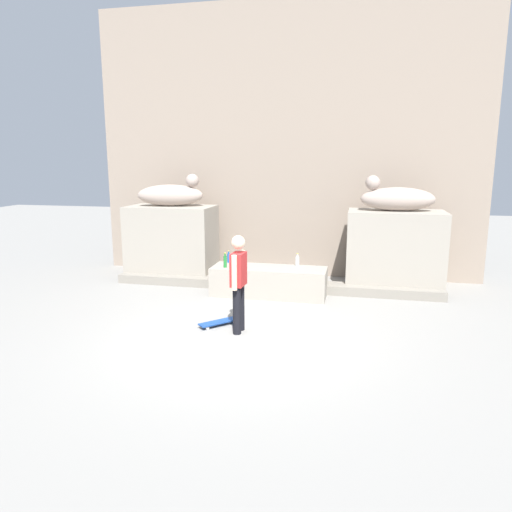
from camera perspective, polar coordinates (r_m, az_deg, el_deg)
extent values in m
plane|color=gray|center=(7.89, -2.20, -10.08)|extent=(40.00, 40.00, 0.00)
cube|color=gray|center=(12.25, 3.71, 13.35)|extent=(9.57, 0.60, 6.61)
cube|color=gray|center=(11.97, -10.03, 1.66)|extent=(2.10, 1.16, 1.78)
cube|color=gray|center=(11.11, 16.27, 0.62)|extent=(2.10, 1.16, 1.78)
ellipsoid|color=#A49185|center=(11.83, -10.23, 7.16)|extent=(1.67, 0.83, 0.52)
sphere|color=#A49185|center=(11.70, -7.63, 8.94)|extent=(0.32, 0.32, 0.32)
ellipsoid|color=#A49185|center=(10.97, 16.61, 6.54)|extent=(1.63, 0.65, 0.52)
sphere|color=#A49185|center=(10.88, 13.81, 8.53)|extent=(0.32, 0.32, 0.32)
cube|color=gray|center=(10.30, 1.55, -3.07)|extent=(2.46, 0.83, 0.62)
cylinder|color=black|center=(8.22, -1.88, -6.13)|extent=(0.14, 0.14, 0.82)
cylinder|color=black|center=(8.04, -2.30, -6.54)|extent=(0.14, 0.14, 0.82)
cube|color=#B22626|center=(7.95, -2.12, -1.59)|extent=(0.22, 0.37, 0.56)
sphere|color=beige|center=(7.86, -2.15, 1.64)|extent=(0.23, 0.23, 0.23)
cylinder|color=beige|center=(8.16, -1.65, -1.32)|extent=(0.09, 0.09, 0.58)
cylinder|color=beige|center=(7.74, -2.62, -2.03)|extent=(0.09, 0.09, 0.58)
cube|color=navy|center=(8.57, -4.30, -7.84)|extent=(0.69, 0.72, 0.02)
cylinder|color=white|center=(8.39, -5.84, -8.59)|extent=(0.06, 0.06, 0.06)
cylinder|color=white|center=(8.50, -6.30, -8.32)|extent=(0.06, 0.06, 0.06)
cylinder|color=white|center=(8.67, -2.33, -7.85)|extent=(0.06, 0.06, 0.06)
cylinder|color=white|center=(8.78, -2.83, -7.60)|extent=(0.06, 0.06, 0.06)
cylinder|color=#1E722D|center=(10.23, -3.72, -0.69)|extent=(0.07, 0.07, 0.25)
cylinder|color=#1E722D|center=(10.20, -3.73, 0.16)|extent=(0.03, 0.03, 0.06)
cylinder|color=yellow|center=(10.19, -3.73, 0.36)|extent=(0.04, 0.04, 0.01)
cylinder|color=#194C99|center=(10.71, -3.29, -0.26)|extent=(0.07, 0.07, 0.20)
cylinder|color=#194C99|center=(10.68, -3.30, 0.43)|extent=(0.03, 0.03, 0.06)
cylinder|color=yellow|center=(10.67, -3.30, 0.62)|extent=(0.04, 0.04, 0.01)
cylinder|color=silver|center=(10.36, 4.97, -0.67)|extent=(0.08, 0.08, 0.21)
cylinder|color=silver|center=(10.34, 4.99, 0.06)|extent=(0.04, 0.04, 0.06)
cylinder|color=yellow|center=(10.33, 4.99, 0.26)|extent=(0.04, 0.04, 0.01)
cylinder|color=#593314|center=(10.02, -1.76, -0.98)|extent=(0.06, 0.06, 0.23)
cylinder|color=#593314|center=(9.99, -1.77, -0.17)|extent=(0.03, 0.03, 0.06)
cylinder|color=yellow|center=(9.98, -1.77, 0.04)|extent=(0.03, 0.03, 0.01)
cube|color=gray|center=(10.83, 2.04, -3.49)|extent=(7.42, 0.50, 0.20)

